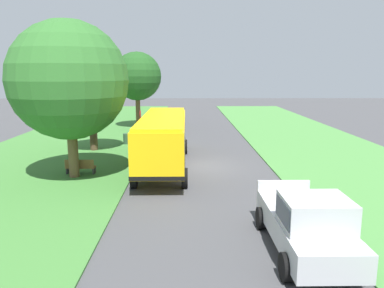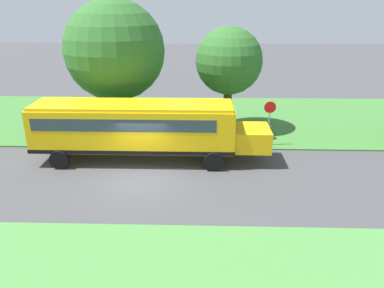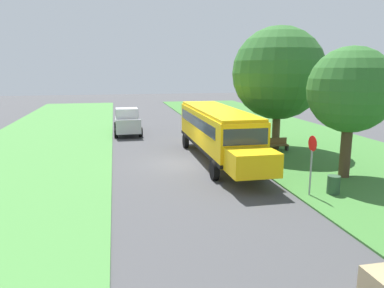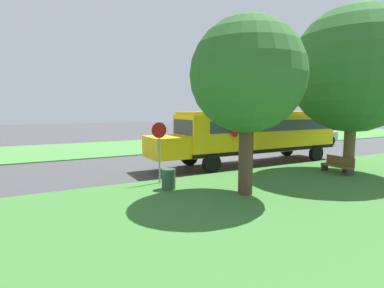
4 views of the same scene
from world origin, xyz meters
The scene contains 10 objects.
ground_plane centered at (0.00, 0.00, 0.00)m, with size 120.00×120.00×0.00m, color #424244.
grass_verge centered at (-10.00, 0.00, 0.04)m, with size 12.00×80.00×0.08m, color #3D7533.
grass_far_side centered at (9.00, 0.00, 0.04)m, with size 10.00×80.00×0.07m, color #47843D.
school_bus centered at (-2.37, -0.33, 1.92)m, with size 2.84×12.42×3.16m.
pickup_truck centered at (2.70, -11.31, 1.07)m, with size 2.28×5.40×2.10m.
oak_tree_beside_bus centered at (-7.13, -2.46, 5.28)m, with size 6.18×6.18×8.33m.
oak_tree_roadside_mid centered at (-7.63, 4.65, 4.52)m, with size 4.25×4.25×6.66m.
stop_sign centered at (-4.60, 6.87, 1.74)m, with size 0.08×0.68×2.74m.
park_bench centered at (-6.93, -1.90, 0.47)m, with size 1.62×0.55×0.92m.
trash_bin centered at (-5.72, 6.94, 0.45)m, with size 0.56×0.56×0.90m, color #2D4C33.
Camera 4 is at (-16.64, 11.67, 3.28)m, focal length 28.00 mm.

